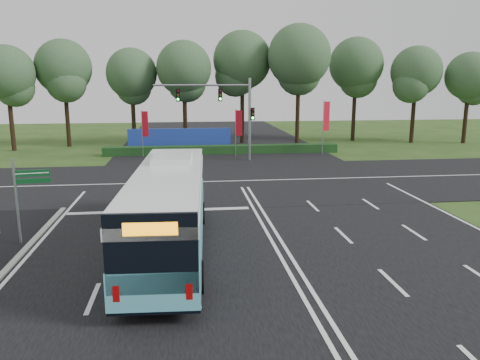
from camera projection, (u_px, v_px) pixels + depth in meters
The scene contains 13 objects.
ground at pixel (270, 239), 20.35m from camera, with size 120.00×120.00×0.00m, color #254617.
road_main at pixel (270, 239), 20.34m from camera, with size 20.00×120.00×0.04m, color black.
road_cross at pixel (238, 181), 31.99m from camera, with size 120.00×14.00×0.05m, color black.
kerb_strip at pixel (0, 277), 16.23m from camera, with size 0.25×18.00×0.12m, color gray.
city_bus at pixel (169, 208), 18.59m from camera, with size 3.21×12.55×3.57m.
street_sign at pixel (24, 190), 19.27m from camera, with size 1.42×0.31×3.67m.
banner_flag_left at pixel (144, 127), 41.71m from camera, with size 0.60×0.23×4.21m.
banner_flag_mid at pixel (238, 126), 42.13m from camera, with size 0.61×0.24×4.27m.
banner_flag_right at pixel (326, 120), 43.01m from camera, with size 0.69×0.34×5.02m.
traffic_light_gantry at pixel (229, 106), 39.31m from camera, with size 8.41×0.28×7.00m.
hedge at pixel (223, 150), 44.06m from camera, with size 22.00×1.20×0.80m, color #133515.
blue_hoarding at pixel (180, 140), 45.87m from camera, with size 10.00×0.30×2.20m, color #1E3AA3.
eucalyptus_row at pixel (249, 66), 48.95m from camera, with size 52.62×9.71×12.50m.
Camera 1 is at (-3.64, -19.07, 6.74)m, focal length 35.00 mm.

